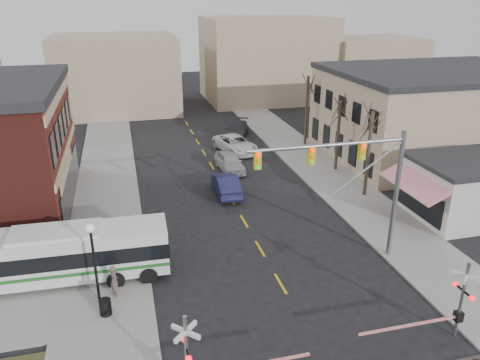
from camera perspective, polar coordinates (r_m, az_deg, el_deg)
name	(u,v)px	position (r m, az deg, el deg)	size (l,w,h in m)	color
ground	(293,305)	(25.30, 6.49, -14.93)	(160.00, 160.00, 0.00)	black
sidewalk_west	(107,182)	(41.68, -15.87, -0.25)	(5.00, 60.00, 0.12)	gray
sidewalk_east	(314,164)	(45.04, 8.96, 1.99)	(5.00, 60.00, 0.12)	gray
tan_building	(435,113)	(50.06, 22.66, 7.58)	(20.30, 15.30, 8.50)	tan
awning_shop	(470,188)	(37.32, 26.24, -0.83)	(9.74, 6.20, 4.30)	beige
tree_east_a	(368,154)	(37.62, 15.37, 3.02)	(0.28, 0.28, 6.75)	#382B21
tree_east_b	(338,136)	(42.87, 11.85, 5.28)	(0.28, 0.28, 6.30)	#382B21
tree_east_c	(307,111)	(49.88, 8.12, 8.35)	(0.28, 0.28, 7.20)	#382B21
transit_bus	(59,255)	(27.85, -21.25, -8.47)	(11.99, 2.99, 3.07)	silver
traffic_signal_mast	(358,173)	(27.04, 14.20, 0.80)	(9.27, 0.30, 8.00)	gray
rr_crossing_west	(198,358)	(19.39, -5.14, -20.77)	(5.60, 1.36, 4.00)	gray
rr_crossing_east	(454,302)	(24.10, 24.59, -13.39)	(5.60, 1.36, 4.00)	gray
street_lamp	(93,247)	(24.79, -17.54, -7.78)	(0.44, 0.44, 4.40)	black
trash_bin	(105,307)	(25.05, -16.09, -14.66)	(0.60, 0.60, 0.84)	black
car_a	(230,162)	(42.67, -1.26, 2.21)	(1.94, 4.81, 1.64)	#99999D
car_b	(226,184)	(37.61, -1.72, -0.53)	(1.75, 5.03, 1.66)	#1A1B41
car_c	(236,144)	(47.87, -0.55, 4.41)	(2.73, 5.93, 1.65)	silver
car_d	(236,130)	(53.03, -0.44, 6.13)	(2.31, 5.69, 1.65)	#38383C
pedestrian_near	(114,281)	(25.97, -15.08, -11.79)	(0.67, 0.44, 1.83)	#655651
pedestrian_far	(100,249)	(29.10, -16.73, -8.05)	(0.90, 0.70, 1.86)	#333156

